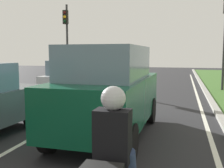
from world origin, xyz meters
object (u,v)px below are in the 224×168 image
Objects in this scene: car_suv_ahead at (109,91)px; car_hatchback_far at (71,79)px; rider_person at (113,134)px; traffic_light_overhead_left at (66,32)px.

car_suv_ahead is 1.21× the size of car_hatchback_far.
rider_person is (4.57, -9.21, 0.31)m from car_hatchback_far.
rider_person is 0.22× the size of traffic_light_overhead_left.
car_suv_ahead is 6.62m from car_hatchback_far.
rider_person is at bearing -63.54° from traffic_light_overhead_left.
car_hatchback_far is 10.29m from rider_person.
car_hatchback_far is (-3.50, 5.61, -0.28)m from car_suv_ahead.
rider_person is at bearing -72.64° from car_suv_ahead.
car_suv_ahead is 0.85× the size of traffic_light_overhead_left.
car_suv_ahead reaches higher than rider_person.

